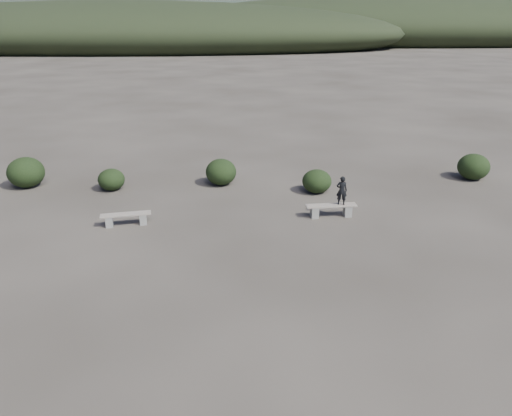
{
  "coord_description": "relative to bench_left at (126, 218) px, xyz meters",
  "views": [
    {
      "loc": [
        -0.53,
        -10.3,
        6.52
      ],
      "look_at": [
        -0.27,
        3.5,
        1.1
      ],
      "focal_mm": 35.0,
      "sensor_mm": 36.0,
      "label": 1
    }
  ],
  "objects": [
    {
      "name": "bench_left",
      "position": [
        0.0,
        0.0,
        0.0
      ],
      "size": [
        1.65,
        0.65,
        0.4
      ],
      "rotation": [
        0.0,
        0.0,
        0.2
      ],
      "color": "gray",
      "rests_on": "ground"
    },
    {
      "name": "mountain_ridges",
      "position": [
        -2.98,
        334.22,
        10.59
      ],
      "size": [
        500.0,
        400.0,
        56.0
      ],
      "color": "black",
      "rests_on": "ground"
    },
    {
      "name": "ground",
      "position": [
        4.5,
        -4.84,
        -0.25
      ],
      "size": [
        1200.0,
        1200.0,
        0.0
      ],
      "primitive_type": "plane",
      "color": "#322C27",
      "rests_on": "ground"
    },
    {
      "name": "bench_right",
      "position": [
        6.83,
        0.61,
        0.02
      ],
      "size": [
        1.75,
        0.51,
        0.43
      ],
      "rotation": [
        0.0,
        0.0,
        0.09
      ],
      "color": "gray",
      "rests_on": "ground"
    },
    {
      "name": "seated_person",
      "position": [
        7.16,
        0.64,
        0.69
      ],
      "size": [
        0.39,
        0.28,
        1.01
      ],
      "primitive_type": "imported",
      "rotation": [
        0.0,
        0.0,
        3.03
      ],
      "color": "black",
      "rests_on": "bench_right"
    },
    {
      "name": "shrub_a",
      "position": [
        -1.35,
        3.54,
        0.18
      ],
      "size": [
        1.04,
        1.04,
        0.85
      ],
      "primitive_type": "ellipsoid",
      "color": "black",
      "rests_on": "ground"
    },
    {
      "name": "shrub_e",
      "position": [
        13.41,
        4.62,
        0.29
      ],
      "size": [
        1.29,
        1.29,
        1.08
      ],
      "primitive_type": "ellipsoid",
      "color": "black",
      "rests_on": "ground"
    },
    {
      "name": "shrub_f",
      "position": [
        -4.82,
        3.97,
        0.36
      ],
      "size": [
        1.43,
        1.43,
        1.21
      ],
      "primitive_type": "ellipsoid",
      "color": "black",
      "rests_on": "ground"
    },
    {
      "name": "shrub_b",
      "position": [
        2.92,
        4.11,
        0.28
      ],
      "size": [
        1.24,
        1.24,
        1.06
      ],
      "primitive_type": "ellipsoid",
      "color": "black",
      "rests_on": "ground"
    },
    {
      "name": "shrub_c",
      "position": [
        6.67,
        3.09,
        0.21
      ],
      "size": [
        1.13,
        1.13,
        0.91
      ],
      "primitive_type": "ellipsoid",
      "color": "black",
      "rests_on": "ground"
    }
  ]
}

